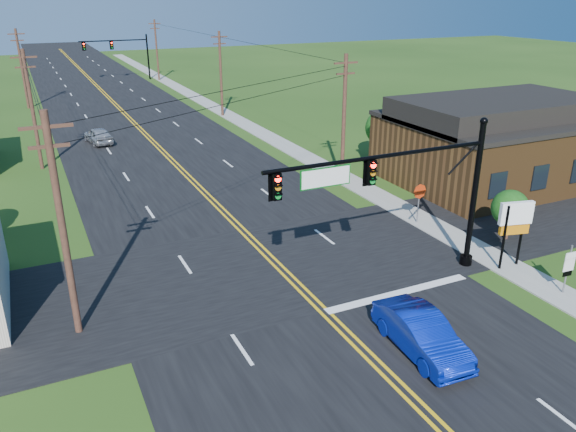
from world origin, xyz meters
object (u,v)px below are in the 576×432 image
signal_mast_main (399,188)px  route_sign (568,266)px  signal_mast_far (119,50)px  blue_car (421,334)px

signal_mast_main → route_sign: bearing=-33.4°
signal_mast_main → signal_mast_far: size_ratio=1.03×
signal_mast_far → blue_car: (-2.33, -76.99, -3.77)m
signal_mast_main → route_sign: 8.36m
signal_mast_far → route_sign: signal_mast_far is taller
signal_mast_main → route_sign: size_ratio=4.63×
signal_mast_main → signal_mast_far: 72.00m
route_sign → signal_mast_main: bearing=150.2°
signal_mast_main → blue_car: signal_mast_main is taller
signal_mast_main → blue_car: size_ratio=2.40×
signal_mast_main → route_sign: signal_mast_main is taller
blue_car → signal_mast_far: bearing=91.4°
signal_mast_far → signal_mast_main: bearing=-90.1°
blue_car → route_sign: 8.70m
blue_car → signal_mast_main: bearing=69.0°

